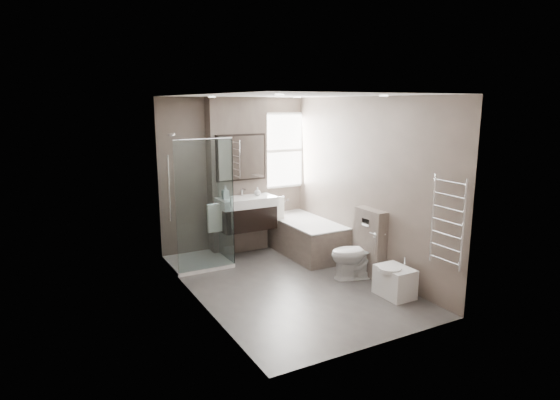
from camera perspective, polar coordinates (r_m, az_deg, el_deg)
room at (r=6.31m, az=1.21°, el=0.76°), size 2.70×3.90×2.70m
vanity_pier at (r=7.88m, az=-5.21°, el=2.92°), size 1.00×0.25×2.60m
vanity at (r=7.68m, az=-4.10°, el=-1.56°), size 0.95×0.47×0.66m
mirror_cabinet at (r=7.69m, az=-4.77°, el=5.19°), size 0.86×0.08×0.76m
towel_left at (r=7.45m, az=-7.95°, el=-2.21°), size 0.24×0.06×0.44m
towel_right at (r=7.90m, az=-0.34°, el=-1.29°), size 0.24×0.06×0.44m
shower_enclosure at (r=7.40m, az=-9.13°, el=-4.18°), size 0.90×0.90×2.00m
bathtub at (r=7.93m, az=3.05°, el=-4.29°), size 0.75×1.60×0.57m
window at (r=8.32m, az=0.19°, el=6.04°), size 0.98×0.06×1.33m
toilet at (r=6.89m, az=9.22°, el=-6.48°), size 0.81×0.60×0.73m
cistern_box at (r=6.98m, az=10.91°, el=-5.15°), size 0.19×0.55×1.00m
bidet at (r=6.41m, az=13.78°, el=-9.58°), size 0.42×0.49×0.51m
towel_radiator at (r=5.91m, az=19.75°, el=-2.50°), size 0.03×0.49×1.10m
soap_bottle_a at (r=7.50m, az=-6.63°, el=0.95°), size 0.10×0.10×0.21m
soap_bottle_b at (r=7.73m, az=-2.76°, el=1.05°), size 0.11×0.11×0.14m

